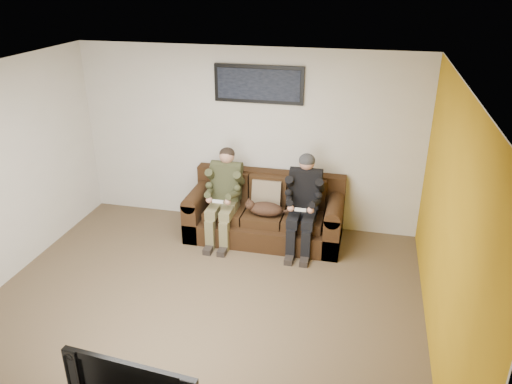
% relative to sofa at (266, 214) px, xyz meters
% --- Properties ---
extents(floor, '(5.00, 5.00, 0.00)m').
position_rel_sofa_xyz_m(floor, '(-0.37, -1.83, -0.33)').
color(floor, brown).
rests_on(floor, ground).
extents(ceiling, '(5.00, 5.00, 0.00)m').
position_rel_sofa_xyz_m(ceiling, '(-0.37, -1.83, 2.27)').
color(ceiling, silver).
rests_on(ceiling, ground).
extents(wall_back, '(5.00, 0.00, 5.00)m').
position_rel_sofa_xyz_m(wall_back, '(-0.37, 0.42, 0.97)').
color(wall_back, beige).
rests_on(wall_back, ground).
extents(wall_front, '(5.00, 0.00, 5.00)m').
position_rel_sofa_xyz_m(wall_front, '(-0.37, -4.08, 0.97)').
color(wall_front, beige).
rests_on(wall_front, ground).
extents(wall_right, '(0.00, 4.50, 4.50)m').
position_rel_sofa_xyz_m(wall_right, '(2.13, -1.83, 0.97)').
color(wall_right, beige).
rests_on(wall_right, ground).
extents(accent_wall_right, '(0.00, 4.50, 4.50)m').
position_rel_sofa_xyz_m(accent_wall_right, '(2.12, -1.83, 0.97)').
color(accent_wall_right, '#C18E13').
rests_on(accent_wall_right, ground).
extents(sofa, '(2.16, 0.93, 0.89)m').
position_rel_sofa_xyz_m(sofa, '(0.00, 0.00, 0.00)').
color(sofa, '#311D0E').
rests_on(sofa, ground).
extents(throw_pillow, '(0.41, 0.20, 0.41)m').
position_rel_sofa_xyz_m(throw_pillow, '(0.00, 0.04, 0.30)').
color(throw_pillow, '#7E6B52').
rests_on(throw_pillow, sofa).
extents(throw_blanket, '(0.44, 0.22, 0.08)m').
position_rel_sofa_xyz_m(throw_blanket, '(-0.66, 0.27, 0.55)').
color(throw_blanket, gray).
rests_on(throw_blanket, sofa).
extents(person_left, '(0.51, 0.87, 1.29)m').
position_rel_sofa_xyz_m(person_left, '(-0.56, -0.18, 0.39)').
color(person_left, '#6C6543').
rests_on(person_left, sofa).
extents(person_right, '(0.51, 0.86, 1.30)m').
position_rel_sofa_xyz_m(person_right, '(0.56, -0.18, 0.39)').
color(person_right, black).
rests_on(person_right, sofa).
extents(cat, '(0.66, 0.26, 0.24)m').
position_rel_sofa_xyz_m(cat, '(0.03, -0.24, 0.20)').
color(cat, '#492C1C').
rests_on(cat, sofa).
extents(framed_poster, '(1.25, 0.05, 0.52)m').
position_rel_sofa_xyz_m(framed_poster, '(-0.20, 0.39, 1.77)').
color(framed_poster, black).
rests_on(framed_poster, wall_back).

